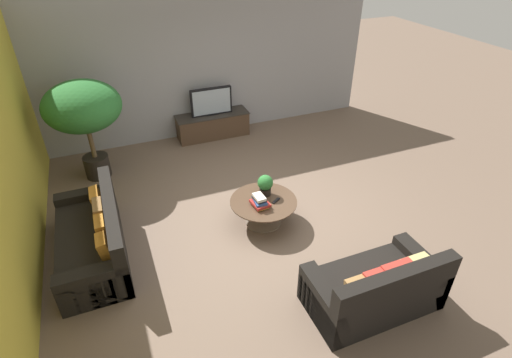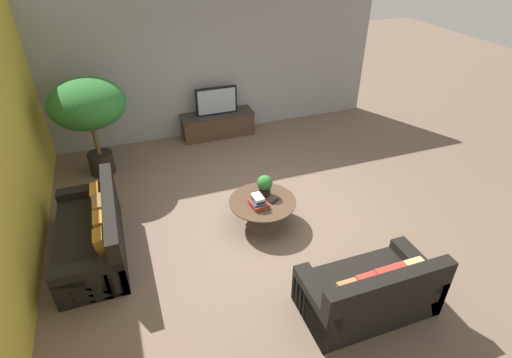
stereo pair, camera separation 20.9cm
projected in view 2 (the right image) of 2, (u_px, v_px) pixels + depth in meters
ground_plane at (263, 214)px, 6.35m from camera, size 24.00×24.00×0.00m
back_wall_stone at (207, 63)px, 8.10m from camera, size 7.40×0.12×3.00m
side_wall_left at (3, 163)px, 4.76m from camera, size 0.12×7.40×3.00m
media_console at (218, 124)px, 8.54m from camera, size 1.53×0.50×0.51m
television at (216, 101)px, 8.26m from camera, size 0.86×0.13×0.57m
coffee_table at (262, 207)px, 6.04m from camera, size 1.01×1.01×0.40m
couch_by_wall at (94, 235)px, 5.50m from camera, size 0.84×1.93×0.84m
couch_near_entry at (370, 292)px, 4.65m from camera, size 1.55×0.84×0.84m
potted_palm_tall at (88, 107)px, 6.71m from camera, size 1.27×1.27×1.77m
potted_plant_tabletop at (265, 185)px, 6.01m from camera, size 0.24×0.24×0.33m
book_stack at (258, 201)px, 5.83m from camera, size 0.26×0.31×0.18m
remote_black at (275, 201)px, 5.95m from camera, size 0.16×0.12×0.02m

